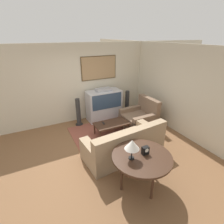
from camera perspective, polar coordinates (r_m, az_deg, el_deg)
ground_plane at (r=4.99m, az=-3.41°, el=-11.99°), size 12.00×12.00×0.00m
wall_back at (r=6.26m, az=-11.50°, el=9.05°), size 12.00×0.10×2.70m
wall_right at (r=5.82m, az=20.86°, el=6.70°), size 0.06×12.00×2.70m
area_rug at (r=5.72m, az=-0.75°, el=-6.69°), size 2.35×1.81×0.01m
tv at (r=6.40m, az=-2.65°, el=2.33°), size 1.23×0.60×1.19m
couch at (r=4.61m, az=4.18°, el=-10.71°), size 2.14×1.10×0.89m
armchair at (r=6.04m, az=9.03°, el=-2.03°), size 1.02×1.01×0.98m
coffee_table at (r=5.49m, az=-0.18°, el=-3.98°), size 1.06×0.57×0.39m
console_table at (r=3.61m, az=9.71°, el=-14.74°), size 1.19×1.19×0.75m
table_lamp at (r=3.29m, az=6.57°, el=-10.62°), size 0.28×0.28×0.41m
mantel_clock at (r=3.58m, az=10.82°, el=-12.21°), size 0.14×0.10×0.17m
remote at (r=5.45m, az=-2.82°, el=-3.65°), size 0.06×0.16×0.02m
speaker_tower_left at (r=6.12m, az=-10.92°, el=-0.24°), size 0.26×0.26×0.97m
speaker_tower_right at (r=6.85m, az=4.95°, el=2.80°), size 0.26×0.26×0.97m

